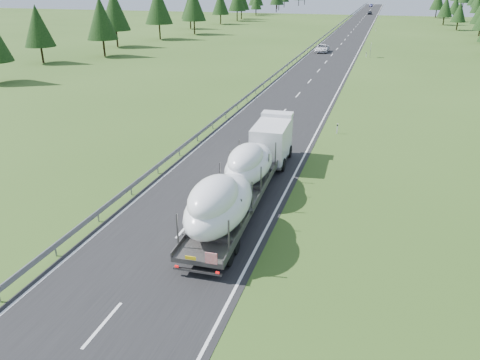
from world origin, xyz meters
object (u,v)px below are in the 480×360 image
(highway_sign, at_px, (371,48))
(distant_car_blue, at_px, (371,5))
(boat_truck, at_px, (243,174))
(distant_car_dark, at_px, (370,13))
(distant_van, at_px, (322,48))

(highway_sign, height_order, distant_car_blue, highway_sign)
(boat_truck, distance_m, distant_car_dark, 191.28)
(highway_sign, bearing_deg, distant_car_dark, 92.72)
(boat_truck, xyz_separation_m, distant_car_dark, (-1.04, 191.27, -1.46))
(highway_sign, height_order, distant_van, highway_sign)
(boat_truck, height_order, distant_car_dark, boat_truck)
(boat_truck, relative_size, distant_van, 3.50)
(distant_van, bearing_deg, highway_sign, -24.96)
(boat_truck, height_order, distant_car_blue, boat_truck)
(distant_van, xyz_separation_m, distant_car_blue, (1.36, 184.60, -0.04))
(highway_sign, relative_size, distant_car_blue, 0.60)
(boat_truck, relative_size, distant_car_dark, 4.66)
(boat_truck, xyz_separation_m, distant_van, (-4.79, 71.49, -1.40))
(distant_van, xyz_separation_m, distant_car_dark, (3.74, 119.78, -0.06))
(highway_sign, xyz_separation_m, boat_truck, (-4.85, -67.23, 0.36))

